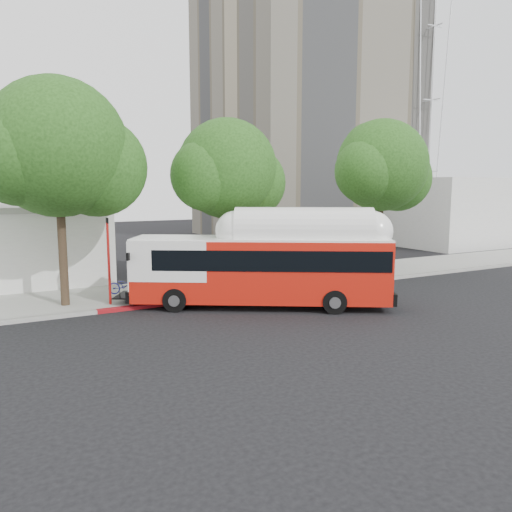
{
  "coord_description": "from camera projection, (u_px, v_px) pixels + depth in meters",
  "views": [
    {
      "loc": [
        -11.74,
        -16.99,
        5.19
      ],
      "look_at": [
        -0.97,
        3.0,
        2.06
      ],
      "focal_mm": 35.0,
      "sensor_mm": 36.0,
      "label": 1
    }
  ],
  "objects": [
    {
      "name": "street_tree_right",
      "position": [
        387.0,
        169.0,
        29.74
      ],
      "size": [
        6.21,
        5.4,
        9.18
      ],
      "color": "#2D2116",
      "rests_on": "ground"
    },
    {
      "name": "street_tree_mid",
      "position": [
        234.0,
        173.0,
        25.24
      ],
      "size": [
        5.75,
        5.0,
        8.62
      ],
      "color": "#2D2116",
      "rests_on": "ground"
    },
    {
      "name": "red_curb_segment",
      "position": [
        208.0,
        299.0,
        23.02
      ],
      "size": [
        10.0,
        0.32,
        0.16
      ],
      "primitive_type": "cube",
      "color": "maroon",
      "rests_on": "ground"
    },
    {
      "name": "signal_pole",
      "position": [
        109.0,
        262.0,
        21.42
      ],
      "size": [
        0.11,
        0.37,
        3.91
      ],
      "color": "#B11612",
      "rests_on": "ground"
    },
    {
      "name": "apartment_tower",
      "position": [
        303.0,
        66.0,
        51.51
      ],
      "size": [
        18.0,
        18.0,
        37.0
      ],
      "color": "gray",
      "rests_on": "ground"
    },
    {
      "name": "curb_strip",
      "position": [
        265.0,
        293.0,
        24.43
      ],
      "size": [
        60.0,
        0.3,
        0.15
      ],
      "primitive_type": "cube",
      "color": "gray",
      "rests_on": "ground"
    },
    {
      "name": "street_tree_left",
      "position": [
        69.0,
        154.0,
        20.98
      ],
      "size": [
        6.67,
        5.8,
        9.74
      ],
      "color": "#2D2116",
      "rests_on": "ground"
    },
    {
      "name": "comms_tower",
      "position": [
        435.0,
        26.0,
        46.23
      ],
      "size": [
        2.8,
        2.8,
        40.0
      ],
      "primitive_type": null,
      "color": "silver",
      "rests_on": "ground"
    },
    {
      "name": "horizon_block",
      "position": [
        472.0,
        210.0,
        48.69
      ],
      "size": [
        20.0,
        12.0,
        6.0
      ],
      "primitive_type": "cube",
      "color": "silver",
      "rests_on": "ground"
    },
    {
      "name": "sidewalk",
      "position": [
        241.0,
        284.0,
        26.7
      ],
      "size": [
        60.0,
        5.0,
        0.15
      ],
      "primitive_type": "cube",
      "color": "gray",
      "rests_on": "ground"
    },
    {
      "name": "ground",
      "position": [
        310.0,
        311.0,
        21.04
      ],
      "size": [
        120.0,
        120.0,
        0.0
      ],
      "primitive_type": "plane",
      "color": "black",
      "rests_on": "ground"
    },
    {
      "name": "transit_bus",
      "position": [
        263.0,
        270.0,
        21.65
      ],
      "size": [
        11.16,
        7.85,
        3.5
      ],
      "rotation": [
        0.0,
        0.0,
        -0.54
      ],
      "color": "red",
      "rests_on": "ground"
    }
  ]
}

